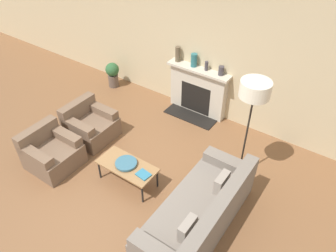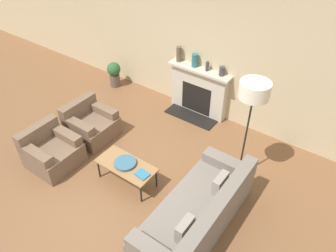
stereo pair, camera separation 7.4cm
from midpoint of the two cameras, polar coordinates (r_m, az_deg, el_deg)
ground_plane at (r=5.73m, az=-9.22°, el=-10.40°), size 18.00×18.00×0.00m
wall_back at (r=6.71m, az=6.70°, el=13.36°), size 18.00×0.06×2.90m
fireplace at (r=7.04m, az=5.63°, el=6.04°), size 1.39×0.59×1.06m
couch at (r=4.98m, az=5.66°, el=-14.93°), size 0.90×2.15×0.77m
armchair_near at (r=6.22m, az=-19.32°, el=-4.15°), size 0.83×0.82×0.72m
armchair_far at (r=6.63m, az=-13.05°, el=0.29°), size 0.83×0.82×0.72m
coffee_table at (r=5.52m, az=-6.89°, el=-6.96°), size 1.02×0.48×0.40m
bowl at (r=5.48m, az=-7.07°, el=-6.38°), size 0.36×0.36×0.05m
book at (r=5.30m, az=-4.10°, el=-8.38°), size 0.24×0.20×0.02m
floor_lamp at (r=4.94m, az=15.01°, el=4.67°), size 0.46×0.46×1.90m
mantel_vase_left at (r=6.94m, az=2.21°, el=12.40°), size 0.11×0.11×0.32m
mantel_vase_center_left at (r=6.77m, az=5.02°, el=11.32°), size 0.13×0.13×0.28m
mantel_vase_center_right at (r=6.67m, az=7.17°, el=10.29°), size 0.07×0.07×0.19m
mantel_vase_right at (r=6.54m, az=9.70°, el=9.40°), size 0.11×0.11×0.18m
potted_plant at (r=8.11m, az=-9.10°, el=9.10°), size 0.32×0.32×0.62m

